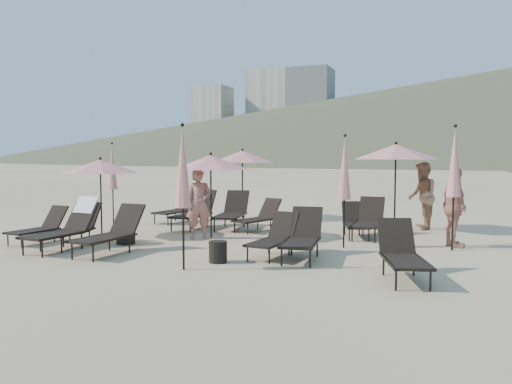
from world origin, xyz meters
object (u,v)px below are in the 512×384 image
at_px(umbrella_open_1, 211,162).
at_px(beachgoer_c, 454,207).
at_px(lounger_7, 195,211).
at_px(lounger_9, 259,216).
at_px(lounger_8, 232,211).
at_px(lounger_12, 66,225).
at_px(lounger_11, 368,219).
at_px(lounger_2, 111,232).
at_px(umbrella_closed_2, 112,167).
at_px(beachgoer_a, 199,204).
at_px(lounger_5, 402,253).
at_px(lounger_1, 73,227).
at_px(umbrella_closed_1, 454,163).
at_px(lounger_3, 274,237).
at_px(lounger_6, 177,208).
at_px(beachgoer_b, 422,196).
at_px(side_table_0, 126,234).
at_px(lounger_4, 302,236).
at_px(umbrella_closed_0, 183,168).
at_px(lounger_10, 355,221).
at_px(umbrella_open_3, 396,152).
at_px(umbrella_open_0, 100,166).
at_px(lounger_0, 40,226).
at_px(side_table_1, 218,252).
at_px(umbrella_closed_3, 345,169).
at_px(umbrella_open_2, 242,157).

distance_m(umbrella_open_1, beachgoer_c, 5.88).
xyz_separation_m(lounger_7, lounger_9, (1.94, 0.15, -0.09)).
distance_m(lounger_8, lounger_12, 4.83).
bearing_deg(lounger_11, lounger_2, -139.13).
distance_m(umbrella_open_1, umbrella_closed_2, 4.09).
bearing_deg(beachgoer_a, umbrella_closed_2, 124.90).
bearing_deg(lounger_5, lounger_1, 158.94).
relative_size(lounger_5, umbrella_closed_1, 0.64).
bearing_deg(lounger_8, lounger_1, -128.90).
bearing_deg(lounger_3, lounger_6, 145.32).
xyz_separation_m(lounger_12, umbrella_closed_1, (7.94, 3.10, 1.38)).
height_order(umbrella_closed_2, beachgoer_b, umbrella_closed_2).
relative_size(lounger_8, side_table_0, 3.96).
bearing_deg(umbrella_closed_1, lounger_9, 167.91).
distance_m(lounger_4, umbrella_closed_0, 2.83).
bearing_deg(lounger_8, lounger_10, -14.37).
distance_m(lounger_6, beachgoer_b, 7.40).
height_order(lounger_12, umbrella_closed_2, umbrella_closed_2).
height_order(lounger_12, umbrella_open_3, umbrella_open_3).
xyz_separation_m(umbrella_open_3, beachgoer_a, (-4.36, -3.32, -1.31)).
bearing_deg(side_table_0, lounger_2, -67.60).
bearing_deg(beachgoer_a, beachgoer_c, -23.88).
height_order(lounger_9, beachgoer_b, beachgoer_b).
distance_m(lounger_2, umbrella_open_0, 2.85).
xyz_separation_m(lounger_0, lounger_1, (1.06, -0.05, 0.06)).
height_order(lounger_10, umbrella_closed_2, umbrella_closed_2).
height_order(umbrella_open_0, side_table_1, umbrella_open_0).
distance_m(lounger_2, side_table_1, 2.51).
bearing_deg(beachgoer_b, lounger_2, -54.55).
bearing_deg(umbrella_open_0, beachgoer_c, 11.90).
xyz_separation_m(lounger_3, umbrella_closed_2, (-6.25, 2.77, 1.33)).
relative_size(lounger_1, side_table_1, 4.18).
height_order(lounger_5, umbrella_closed_2, umbrella_closed_2).
distance_m(lounger_8, umbrella_closed_1, 6.25).
distance_m(lounger_0, lounger_9, 5.59).
height_order(umbrella_closed_3, side_table_0, umbrella_closed_3).
xyz_separation_m(lounger_2, lounger_5, (5.94, 0.09, -0.03)).
bearing_deg(lounger_5, side_table_0, 152.43).
relative_size(lounger_5, umbrella_open_0, 0.86).
bearing_deg(umbrella_closed_2, lounger_8, 9.93).
relative_size(lounger_12, umbrella_open_2, 0.79).
height_order(lounger_0, side_table_0, lounger_0).
bearing_deg(lounger_0, umbrella_open_2, 71.91).
relative_size(lounger_10, umbrella_closed_0, 0.60).
bearing_deg(beachgoer_a, beachgoer_b, 2.40).
bearing_deg(umbrella_closed_0, umbrella_open_0, 147.27).
xyz_separation_m(lounger_10, umbrella_open_3, (0.80, 1.51, 1.79)).
height_order(lounger_9, umbrella_closed_2, umbrella_closed_2).
xyz_separation_m(lounger_4, lounger_11, (0.77, 3.21, 0.00)).
height_order(umbrella_open_2, beachgoer_a, umbrella_open_2).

